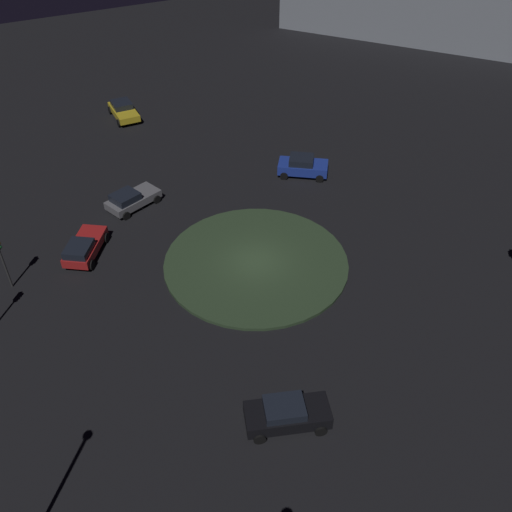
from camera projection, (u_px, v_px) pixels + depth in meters
The scene contains 8 objects.
ground_plane at pixel (256, 264), 36.61m from camera, with size 117.86×117.86×0.00m, color black.
roundabout_island at pixel (256, 262), 36.55m from camera, with size 11.93×11.93×0.20m, color #2D4228.
car_yellow at pixel (123, 110), 52.52m from camera, with size 4.23×2.18×1.40m.
car_grey at pixel (131, 199), 41.14m from camera, with size 3.08×4.30×1.38m.
car_blue at pixel (303, 166), 44.62m from camera, with size 3.78×4.24×1.57m.
car_red at pixel (84, 247), 36.72m from camera, with size 4.23×3.66×1.43m.
car_black at pixel (287, 414), 26.89m from camera, with size 2.98×4.39×1.48m.
traffic_light_north at pixel (0, 252), 33.18m from camera, with size 0.36×0.39×3.83m.
Camera 1 is at (-24.76, 12.94, 23.67)m, focal length 39.64 mm.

